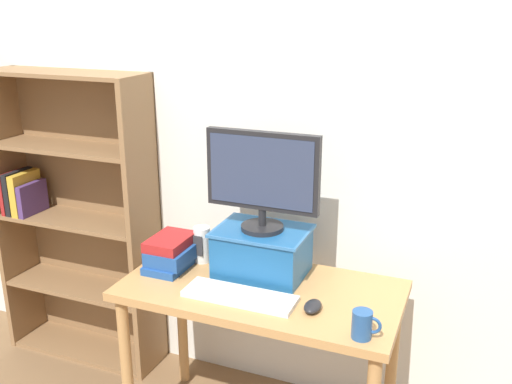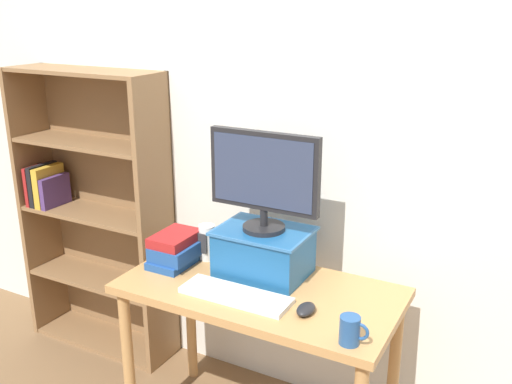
{
  "view_description": "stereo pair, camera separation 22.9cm",
  "coord_description": "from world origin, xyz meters",
  "px_view_note": "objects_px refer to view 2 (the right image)",
  "views": [
    {
      "loc": [
        0.77,
        -1.97,
        1.87
      ],
      "look_at": [
        -0.04,
        0.05,
        1.15
      ],
      "focal_mm": 40.0,
      "sensor_mm": 36.0,
      "label": 1
    },
    {
      "loc": [
        0.98,
        -1.87,
        1.87
      ],
      "look_at": [
        -0.04,
        0.05,
        1.15
      ],
      "focal_mm": 40.0,
      "sensor_mm": 36.0,
      "label": 2
    }
  ],
  "objects_px": {
    "computer_monitor": "(264,177)",
    "desk_speaker": "(207,242)",
    "coffee_mug": "(351,330)",
    "desk": "(259,309)",
    "keyboard": "(236,295)",
    "riser_box": "(264,251)",
    "book_stack": "(177,249)",
    "bookshelf_unit": "(95,210)",
    "computer_mouse": "(306,309)"
  },
  "relations": [
    {
      "from": "computer_monitor",
      "to": "desk_speaker",
      "type": "height_order",
      "value": "computer_monitor"
    },
    {
      "from": "computer_monitor",
      "to": "coffee_mug",
      "type": "relative_size",
      "value": 4.64
    },
    {
      "from": "desk",
      "to": "keyboard",
      "type": "distance_m",
      "value": 0.18
    },
    {
      "from": "riser_box",
      "to": "keyboard",
      "type": "bearing_deg",
      "value": -89.69
    },
    {
      "from": "computer_monitor",
      "to": "book_stack",
      "type": "relative_size",
      "value": 1.83
    },
    {
      "from": "bookshelf_unit",
      "to": "riser_box",
      "type": "distance_m",
      "value": 1.16
    },
    {
      "from": "desk",
      "to": "bookshelf_unit",
      "type": "distance_m",
      "value": 1.23
    },
    {
      "from": "bookshelf_unit",
      "to": "desk_speaker",
      "type": "bearing_deg",
      "value": -11.91
    },
    {
      "from": "desk",
      "to": "desk_speaker",
      "type": "bearing_deg",
      "value": 159.18
    },
    {
      "from": "desk",
      "to": "riser_box",
      "type": "bearing_deg",
      "value": 109.44
    },
    {
      "from": "bookshelf_unit",
      "to": "riser_box",
      "type": "xyz_separation_m",
      "value": [
        1.14,
        -0.19,
        0.08
      ]
    },
    {
      "from": "book_stack",
      "to": "coffee_mug",
      "type": "relative_size",
      "value": 2.54
    },
    {
      "from": "keyboard",
      "to": "book_stack",
      "type": "height_order",
      "value": "book_stack"
    },
    {
      "from": "riser_box",
      "to": "book_stack",
      "type": "bearing_deg",
      "value": -167.57
    },
    {
      "from": "riser_box",
      "to": "keyboard",
      "type": "height_order",
      "value": "riser_box"
    },
    {
      "from": "coffee_mug",
      "to": "computer_monitor",
      "type": "bearing_deg",
      "value": 146.5
    },
    {
      "from": "computer_monitor",
      "to": "bookshelf_unit",
      "type": "bearing_deg",
      "value": 170.49
    },
    {
      "from": "desk",
      "to": "bookshelf_unit",
      "type": "xyz_separation_m",
      "value": [
        -1.19,
        0.31,
        0.14
      ]
    },
    {
      "from": "computer_monitor",
      "to": "desk",
      "type": "bearing_deg",
      "value": -70.33
    },
    {
      "from": "bookshelf_unit",
      "to": "keyboard",
      "type": "height_order",
      "value": "bookshelf_unit"
    },
    {
      "from": "coffee_mug",
      "to": "desk_speaker",
      "type": "relative_size",
      "value": 0.64
    },
    {
      "from": "bookshelf_unit",
      "to": "coffee_mug",
      "type": "bearing_deg",
      "value": -17.73
    },
    {
      "from": "bookshelf_unit",
      "to": "desk_speaker",
      "type": "xyz_separation_m",
      "value": [
        0.85,
        -0.18,
        0.05
      ]
    },
    {
      "from": "bookshelf_unit",
      "to": "keyboard",
      "type": "bearing_deg",
      "value": -20.77
    },
    {
      "from": "desk_speaker",
      "to": "book_stack",
      "type": "bearing_deg",
      "value": -134.58
    },
    {
      "from": "riser_box",
      "to": "computer_monitor",
      "type": "distance_m",
      "value": 0.33
    },
    {
      "from": "bookshelf_unit",
      "to": "computer_mouse",
      "type": "bearing_deg",
      "value": -16.09
    },
    {
      "from": "riser_box",
      "to": "computer_mouse",
      "type": "height_order",
      "value": "riser_box"
    },
    {
      "from": "computer_monitor",
      "to": "desk_speaker",
      "type": "distance_m",
      "value": 0.46
    },
    {
      "from": "bookshelf_unit",
      "to": "computer_mouse",
      "type": "distance_m",
      "value": 1.5
    },
    {
      "from": "bookshelf_unit",
      "to": "desk_speaker",
      "type": "relative_size",
      "value": 9.48
    },
    {
      "from": "book_stack",
      "to": "desk_speaker",
      "type": "xyz_separation_m",
      "value": [
        0.1,
        0.1,
        0.01
      ]
    },
    {
      "from": "keyboard",
      "to": "desk_speaker",
      "type": "xyz_separation_m",
      "value": [
        -0.3,
        0.26,
        0.07
      ]
    },
    {
      "from": "bookshelf_unit",
      "to": "computer_monitor",
      "type": "relative_size",
      "value": 3.21
    },
    {
      "from": "coffee_mug",
      "to": "keyboard",
      "type": "bearing_deg",
      "value": 169.5
    },
    {
      "from": "computer_monitor",
      "to": "coffee_mug",
      "type": "distance_m",
      "value": 0.72
    },
    {
      "from": "keyboard",
      "to": "computer_mouse",
      "type": "bearing_deg",
      "value": 3.73
    },
    {
      "from": "computer_mouse",
      "to": "desk_speaker",
      "type": "distance_m",
      "value": 0.64
    },
    {
      "from": "desk_speaker",
      "to": "desk",
      "type": "bearing_deg",
      "value": -20.82
    },
    {
      "from": "bookshelf_unit",
      "to": "coffee_mug",
      "type": "distance_m",
      "value": 1.74
    },
    {
      "from": "book_stack",
      "to": "desk_speaker",
      "type": "relative_size",
      "value": 1.62
    },
    {
      "from": "keyboard",
      "to": "book_stack",
      "type": "xyz_separation_m",
      "value": [
        -0.39,
        0.16,
        0.06
      ]
    },
    {
      "from": "computer_mouse",
      "to": "book_stack",
      "type": "xyz_separation_m",
      "value": [
        -0.69,
        0.14,
        0.05
      ]
    },
    {
      "from": "desk",
      "to": "computer_monitor",
      "type": "distance_m",
      "value": 0.56
    },
    {
      "from": "riser_box",
      "to": "book_stack",
      "type": "relative_size",
      "value": 1.47
    },
    {
      "from": "keyboard",
      "to": "book_stack",
      "type": "bearing_deg",
      "value": 158.17
    },
    {
      "from": "computer_monitor",
      "to": "keyboard",
      "type": "relative_size",
      "value": 1.07
    },
    {
      "from": "desk_speaker",
      "to": "keyboard",
      "type": "bearing_deg",
      "value": -40.68
    },
    {
      "from": "book_stack",
      "to": "coffee_mug",
      "type": "xyz_separation_m",
      "value": [
        0.9,
        -0.25,
        -0.02
      ]
    },
    {
      "from": "desk_speaker",
      "to": "computer_mouse",
      "type": "bearing_deg",
      "value": -21.78
    }
  ]
}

